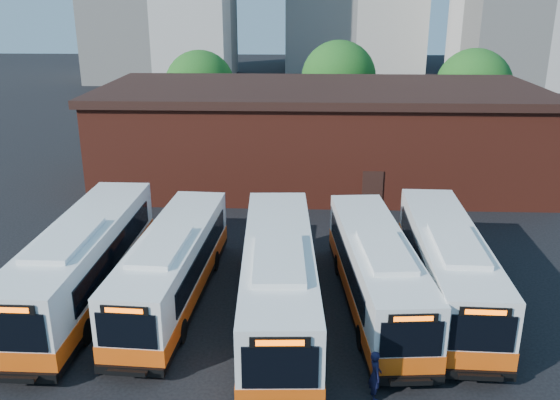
{
  "coord_description": "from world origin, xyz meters",
  "views": [
    {
      "loc": [
        -1.09,
        -19.0,
        12.04
      ],
      "look_at": [
        -2.0,
        4.18,
        3.98
      ],
      "focal_mm": 38.0,
      "sensor_mm": 36.0,
      "label": 1
    }
  ],
  "objects_px": {
    "bus_farwest": "(84,265)",
    "bus_east": "(446,269)",
    "bus_mideast": "(376,274)",
    "transit_worker": "(375,375)",
    "bus_west": "(173,269)",
    "bus_midwest": "(279,285)"
  },
  "relations": [
    {
      "from": "bus_west",
      "to": "bus_midwest",
      "type": "bearing_deg",
      "value": -15.25
    },
    {
      "from": "bus_east",
      "to": "bus_mideast",
      "type": "bearing_deg",
      "value": -167.94
    },
    {
      "from": "bus_midwest",
      "to": "bus_mideast",
      "type": "xyz_separation_m",
      "value": [
        3.87,
        1.33,
        -0.15
      ]
    },
    {
      "from": "bus_farwest",
      "to": "bus_midwest",
      "type": "height_order",
      "value": "bus_midwest"
    },
    {
      "from": "bus_west",
      "to": "bus_east",
      "type": "xyz_separation_m",
      "value": [
        11.17,
        0.38,
        0.04
      ]
    },
    {
      "from": "bus_west",
      "to": "bus_mideast",
      "type": "relative_size",
      "value": 1.0
    },
    {
      "from": "bus_midwest",
      "to": "transit_worker",
      "type": "relative_size",
      "value": 7.64
    },
    {
      "from": "transit_worker",
      "to": "bus_farwest",
      "type": "bearing_deg",
      "value": 53.94
    },
    {
      "from": "bus_mideast",
      "to": "transit_worker",
      "type": "height_order",
      "value": "bus_mideast"
    },
    {
      "from": "bus_midwest",
      "to": "bus_east",
      "type": "xyz_separation_m",
      "value": [
        6.78,
        1.86,
        -0.1
      ]
    },
    {
      "from": "bus_west",
      "to": "bus_mideast",
      "type": "height_order",
      "value": "bus_west"
    },
    {
      "from": "transit_worker",
      "to": "bus_west",
      "type": "bearing_deg",
      "value": 43.58
    },
    {
      "from": "bus_east",
      "to": "transit_worker",
      "type": "xyz_separation_m",
      "value": [
        -3.58,
        -6.4,
        -0.62
      ]
    },
    {
      "from": "bus_midwest",
      "to": "transit_worker",
      "type": "bearing_deg",
      "value": -57.61
    },
    {
      "from": "bus_west",
      "to": "transit_worker",
      "type": "xyz_separation_m",
      "value": [
        7.59,
        -6.02,
        -0.58
      ]
    },
    {
      "from": "bus_midwest",
      "to": "bus_west",
      "type": "bearing_deg",
      "value": 158.61
    },
    {
      "from": "bus_west",
      "to": "bus_east",
      "type": "bearing_deg",
      "value": 5.32
    },
    {
      "from": "bus_west",
      "to": "bus_mideast",
      "type": "distance_m",
      "value": 8.25
    },
    {
      "from": "bus_farwest",
      "to": "bus_east",
      "type": "height_order",
      "value": "bus_farwest"
    },
    {
      "from": "bus_east",
      "to": "bus_west",
      "type": "bearing_deg",
      "value": -176.23
    },
    {
      "from": "bus_farwest",
      "to": "bus_east",
      "type": "xyz_separation_m",
      "value": [
        14.86,
        0.38,
        -0.09
      ]
    },
    {
      "from": "bus_west",
      "to": "bus_midwest",
      "type": "xyz_separation_m",
      "value": [
        4.39,
        -1.48,
        0.15
      ]
    }
  ]
}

